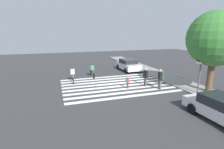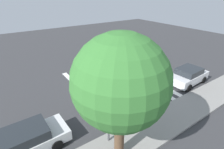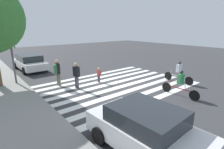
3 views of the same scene
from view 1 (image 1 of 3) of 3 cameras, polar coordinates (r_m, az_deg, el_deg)
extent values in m
plane|color=#38383A|center=(16.82, 1.22, -3.44)|extent=(60.00, 60.00, 0.00)
cube|color=gray|center=(19.70, 18.65, -1.41)|extent=(36.00, 2.50, 0.14)
cube|color=white|center=(19.78, -1.88, -0.82)|extent=(0.47, 10.00, 0.01)
cube|color=white|center=(18.92, -1.09, -1.49)|extent=(0.47, 10.00, 0.01)
cube|color=white|center=(18.08, -0.23, -2.21)|extent=(0.47, 10.00, 0.01)
cube|color=white|center=(17.24, 0.71, -3.00)|extent=(0.47, 10.00, 0.01)
cube|color=white|center=(16.40, 1.75, -3.88)|extent=(0.47, 10.00, 0.01)
cube|color=white|center=(15.58, 2.91, -4.84)|extent=(0.47, 10.00, 0.01)
cube|color=white|center=(14.77, 4.20, -5.92)|extent=(0.47, 10.00, 0.01)
cube|color=white|center=(13.98, 5.64, -7.10)|extent=(0.47, 10.00, 0.01)
cylinder|color=#515456|center=(15.51, 26.81, 0.93)|extent=(0.12, 0.12, 3.84)
cube|color=black|center=(15.17, 26.76, 5.66)|extent=(0.32, 0.26, 0.84)
cube|color=silver|center=(15.25, 26.52, 3.44)|extent=(0.60, 0.02, 0.16)
sphere|color=#590F0F|center=(15.03, 26.42, 6.53)|extent=(0.15, 0.15, 0.15)
sphere|color=#59470F|center=(15.06, 26.32, 5.66)|extent=(0.15, 0.15, 0.15)
sphere|color=#26D83F|center=(15.08, 26.23, 4.80)|extent=(0.15, 0.15, 0.15)
cylinder|color=brown|center=(16.35, 29.38, -0.58)|extent=(0.50, 0.50, 2.84)
sphere|color=#387A33|center=(15.97, 30.66, 10.07)|extent=(4.32, 4.32, 4.32)
cylinder|color=#4C4C51|center=(16.82, 10.67, -2.22)|extent=(0.15, 0.15, 0.82)
cylinder|color=#4C4C51|center=(16.64, 11.02, -2.41)|extent=(0.15, 0.15, 0.82)
cube|color=black|center=(16.54, 10.96, 0.14)|extent=(0.51, 0.29, 0.65)
sphere|color=tan|center=(16.45, 11.03, 1.69)|extent=(0.26, 0.26, 0.26)
cylinder|color=#4C4C51|center=(15.88, 5.03, -3.53)|extent=(0.10, 0.10, 0.53)
cylinder|color=#4C4C51|center=(15.76, 5.23, -3.68)|extent=(0.10, 0.10, 0.53)
cube|color=#B73333|center=(15.68, 5.17, -1.94)|extent=(0.32, 0.17, 0.42)
sphere|color=tan|center=(15.61, 5.19, -0.91)|extent=(0.17, 0.17, 0.17)
cube|color=#2D6638|center=(15.63, 4.77, -1.99)|extent=(0.24, 0.13, 0.35)
cylinder|color=#6B6051|center=(16.10, 15.08, -3.10)|extent=(0.16, 0.16, 0.87)
cylinder|color=#6B6051|center=(15.91, 15.53, -3.32)|extent=(0.16, 0.16, 0.87)
cube|color=black|center=(15.80, 15.48, -0.50)|extent=(0.54, 0.33, 0.69)
sphere|color=tan|center=(15.70, 15.59, 1.20)|extent=(0.27, 0.27, 0.27)
cube|color=#2D6638|center=(15.95, 15.99, -0.41)|extent=(0.41, 0.25, 0.58)
cylinder|color=black|center=(19.13, -5.90, -0.47)|extent=(0.61, 0.04, 0.60)
cylinder|color=black|center=(20.81, -6.92, 0.66)|extent=(0.61, 0.04, 0.60)
cube|color=maroon|center=(19.93, -6.44, 0.58)|extent=(1.50, 0.04, 0.04)
cylinder|color=maroon|center=(20.19, -6.63, 1.21)|extent=(0.03, 0.03, 0.32)
cylinder|color=maroon|center=(19.25, -6.06, 0.74)|extent=(0.03, 0.03, 0.40)
cube|color=#338C4C|center=(19.81, -6.49, 2.26)|extent=(0.24, 0.40, 0.55)
sphere|color=#333338|center=(19.73, -6.52, 3.38)|extent=(0.22, 0.22, 0.22)
cylinder|color=black|center=(17.41, -12.43, -2.12)|extent=(0.62, 0.06, 0.62)
cylinder|color=black|center=(19.04, -12.83, -0.79)|extent=(0.62, 0.06, 0.62)
cube|color=#B2B2B7|center=(18.18, -12.67, -0.91)|extent=(1.43, 0.07, 0.04)
cylinder|color=#B2B2B7|center=(18.43, -12.77, -0.21)|extent=(0.03, 0.03, 0.32)
cylinder|color=#B2B2B7|center=(17.52, -12.55, -0.77)|extent=(0.03, 0.03, 0.40)
cube|color=silver|center=(18.04, -12.77, 0.92)|extent=(0.25, 0.41, 0.55)
sphere|color=#333338|center=(17.96, -12.83, 2.15)|extent=(0.22, 0.22, 0.22)
cube|color=silver|center=(23.12, 5.30, 2.81)|extent=(4.10, 2.08, 0.72)
cube|color=#23282D|center=(23.01, 5.33, 4.33)|extent=(2.29, 1.84, 0.52)
cylinder|color=black|center=(22.53, 8.79, 1.63)|extent=(0.65, 0.23, 0.64)
cylinder|color=black|center=(21.69, 4.50, 1.29)|extent=(0.65, 0.23, 0.64)
cylinder|color=black|center=(24.68, 5.96, 2.76)|extent=(0.65, 0.23, 0.64)
cylinder|color=black|center=(23.91, 1.97, 2.48)|extent=(0.65, 0.23, 0.64)
cylinder|color=black|center=(13.44, 30.42, -8.42)|extent=(0.65, 0.22, 0.64)
cylinder|color=black|center=(12.12, 24.63, -10.07)|extent=(0.65, 0.22, 0.64)
camera|label=2|loc=(18.60, 53.37, 17.84)|focal=28.00mm
camera|label=3|loc=(27.30, 10.58, 11.31)|focal=28.00mm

